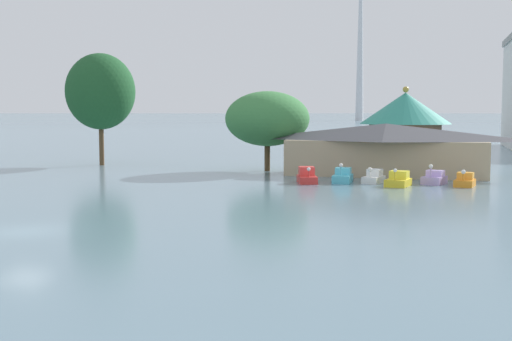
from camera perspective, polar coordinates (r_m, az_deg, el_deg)
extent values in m
plane|color=slate|center=(36.12, -19.07, -4.95)|extent=(2000.00, 2000.00, 0.00)
cube|color=red|center=(56.60, 4.37, -0.76)|extent=(2.25, 3.06, 0.60)
cube|color=#E8423C|center=(56.87, 4.33, -0.04)|extent=(1.58, 1.56, 0.75)
cylinder|color=red|center=(55.46, 4.52, -0.31)|extent=(0.14, 0.14, 0.50)
sphere|color=white|center=(55.42, 4.52, 0.11)|extent=(0.31, 0.31, 0.31)
cube|color=#4CB7CC|center=(57.00, 7.40, -0.70)|extent=(1.50, 2.64, 0.69)
cube|color=#5DCDE2|center=(57.27, 7.45, -0.04)|extent=(1.27, 1.19, 0.58)
cylinder|color=#4CB7CC|center=(55.90, 7.26, -0.09)|extent=(0.14, 0.14, 0.73)
sphere|color=white|center=(55.85, 7.26, 0.45)|extent=(0.32, 0.32, 0.32)
cube|color=white|center=(57.19, 9.99, -0.78)|extent=(1.88, 2.61, 0.57)
cube|color=white|center=(57.41, 10.10, -0.16)|extent=(1.36, 1.31, 0.61)
cylinder|color=white|center=(56.26, 9.68, -0.34)|extent=(0.14, 0.14, 0.46)
sphere|color=white|center=(56.22, 9.69, 0.09)|extent=(0.38, 0.38, 0.38)
cube|color=yellow|center=(55.18, 12.03, -1.02)|extent=(2.14, 2.85, 0.59)
cube|color=yellow|center=(55.43, 12.12, -0.35)|extent=(1.62, 1.41, 0.64)
cylinder|color=yellow|center=(54.12, 11.78, -0.48)|extent=(0.14, 0.14, 0.64)
sphere|color=white|center=(54.08, 11.78, 0.01)|extent=(0.30, 0.30, 0.30)
cube|color=#B299D8|center=(57.42, 14.95, -0.81)|extent=(2.21, 2.61, 0.65)
cube|color=#C8ADF0|center=(57.63, 15.06, -0.22)|extent=(1.59, 1.38, 0.50)
cylinder|color=#B299D8|center=(56.52, 14.68, -0.19)|extent=(0.14, 0.14, 0.73)
sphere|color=white|center=(56.48, 14.69, 0.35)|extent=(0.34, 0.34, 0.34)
cube|color=orange|center=(56.47, 17.38, -1.02)|extent=(1.85, 2.46, 0.55)
cube|color=gold|center=(56.69, 17.44, -0.43)|extent=(1.41, 1.22, 0.57)
cylinder|color=orange|center=(55.53, 17.26, -0.56)|extent=(0.14, 0.14, 0.53)
sphere|color=white|center=(55.49, 17.27, -0.11)|extent=(0.35, 0.35, 0.35)
cube|color=tan|center=(63.71, 10.98, 1.06)|extent=(18.28, 5.54, 3.33)
pyramid|color=#4C4C51|center=(63.58, 11.01, 3.26)|extent=(19.74, 6.37, 1.55)
cylinder|color=brown|center=(78.81, 12.57, 2.26)|extent=(8.16, 8.16, 4.52)
cone|color=teal|center=(78.71, 12.62, 5.20)|extent=(10.44, 10.44, 3.59)
sphere|color=#B7993D|center=(78.75, 12.66, 6.76)|extent=(0.70, 0.70, 0.70)
cylinder|color=brown|center=(76.18, -13.03, 1.94)|extent=(0.53, 0.53, 3.97)
ellipsoid|color=#1E5128|center=(76.09, -13.13, 6.58)|extent=(7.63, 7.63, 8.38)
cylinder|color=brown|center=(67.38, 0.97, 1.03)|extent=(0.57, 0.57, 2.51)
ellipsoid|color=#3D7F42|center=(67.21, 0.97, 4.44)|extent=(8.48, 8.48, 5.51)
cone|color=silver|center=(375.93, 8.93, 13.74)|extent=(4.38, 4.38, 124.14)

